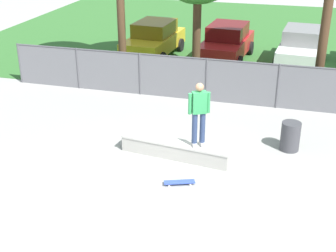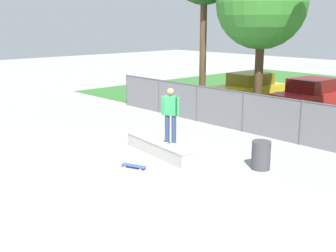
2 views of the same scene
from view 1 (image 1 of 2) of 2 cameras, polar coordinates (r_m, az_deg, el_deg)
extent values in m
plane|color=#9E9E99|center=(13.01, 0.07, -4.98)|extent=(80.00, 80.00, 0.00)
cube|color=#336B2D|center=(27.29, 8.87, 10.73)|extent=(27.25, 20.00, 0.02)
cube|color=#A8A59E|center=(13.40, 0.88, -2.97)|extent=(3.20, 0.84, 0.43)
cube|color=beige|center=(13.29, 0.89, -2.03)|extent=(3.24, 0.89, 0.06)
cube|color=beige|center=(13.08, 4.14, -2.17)|extent=(0.21, 0.28, 0.10)
cube|color=beige|center=(13.03, 3.20, -2.26)|extent=(0.21, 0.28, 0.10)
cylinder|color=navy|center=(12.89, 4.17, -0.17)|extent=(0.15, 0.15, 0.88)
cylinder|color=navy|center=(12.84, 3.22, -0.25)|extent=(0.15, 0.15, 0.88)
cube|color=#2D8C4C|center=(12.57, 3.79, 2.86)|extent=(0.44, 0.37, 0.60)
cylinder|color=#2D8C4C|center=(12.64, 4.88, 2.85)|extent=(0.10, 0.10, 0.58)
cylinder|color=#2D8C4C|center=(12.52, 2.68, 2.69)|extent=(0.10, 0.10, 0.58)
sphere|color=#9E7051|center=(12.42, 3.84, 4.70)|extent=(0.22, 0.22, 0.22)
cube|color=#334CB2|center=(12.19, 1.39, -6.75)|extent=(0.82, 0.47, 0.02)
cube|color=#B2B2B7|center=(12.18, 0.11, -6.88)|extent=(0.11, 0.15, 0.02)
cube|color=#B2B2B7|center=(12.23, 2.66, -6.75)|extent=(0.11, 0.15, 0.02)
cylinder|color=silver|center=(12.27, 0.07, -6.82)|extent=(0.06, 0.05, 0.05)
cylinder|color=silver|center=(12.12, 0.14, -7.23)|extent=(0.06, 0.05, 0.05)
cylinder|color=silver|center=(12.32, 2.60, -6.68)|extent=(0.06, 0.05, 0.05)
cylinder|color=silver|center=(12.18, 2.71, -7.10)|extent=(0.06, 0.05, 0.05)
cylinder|color=#4C4C51|center=(20.06, -17.44, 7.22)|extent=(0.07, 0.07, 1.62)
cylinder|color=#4C4C51|center=(18.83, -10.82, 6.83)|extent=(0.07, 0.07, 1.62)
cylinder|color=#4C4C51|center=(17.89, -3.42, 6.28)|extent=(0.07, 0.07, 1.62)
cylinder|color=#4C4C51|center=(17.27, 4.64, 5.56)|extent=(0.07, 0.07, 1.62)
cylinder|color=#4C4C51|center=(17.01, 13.09, 4.69)|extent=(0.07, 0.07, 1.62)
cylinder|color=#4C4C51|center=(17.03, 4.72, 8.04)|extent=(15.25, 0.05, 0.05)
cube|color=slate|center=(17.27, 4.64, 5.56)|extent=(15.25, 0.01, 1.62)
cylinder|color=#513823|center=(19.48, -5.70, 13.54)|extent=(0.32, 0.32, 5.45)
cylinder|color=#47301E|center=(19.05, 3.53, 12.56)|extent=(0.32, 0.32, 4.92)
cylinder|color=#47301E|center=(19.08, 3.45, 10.58)|extent=(0.32, 0.32, 3.62)
cylinder|color=#47301E|center=(17.40, 18.34, 10.72)|extent=(0.32, 0.32, 5.22)
cube|color=gold|center=(22.81, -1.74, 9.99)|extent=(2.12, 4.33, 0.70)
cube|color=#776413|center=(22.79, -1.62, 11.71)|extent=(1.76, 2.22, 0.64)
cylinder|color=black|center=(21.43, -0.76, 8.06)|extent=(0.27, 0.66, 0.64)
cylinder|color=black|center=(22.10, -5.18, 8.48)|extent=(0.27, 0.66, 0.64)
cylinder|color=black|center=(23.79, 1.48, 9.74)|extent=(0.27, 0.66, 0.64)
cylinder|color=black|center=(24.40, -2.60, 10.10)|extent=(0.27, 0.66, 0.64)
cube|color=#B21E1E|center=(22.40, 7.03, 9.54)|extent=(2.12, 4.33, 0.70)
cube|color=#621010|center=(22.38, 7.21, 11.29)|extent=(1.76, 2.22, 0.64)
cylinder|color=black|center=(21.09, 8.55, 7.51)|extent=(0.27, 0.66, 0.64)
cylinder|color=black|center=(21.49, 3.81, 8.06)|extent=(0.27, 0.66, 0.64)
cylinder|color=black|center=(23.55, 9.89, 9.23)|extent=(0.27, 0.66, 0.64)
cylinder|color=black|center=(23.91, 5.60, 9.71)|extent=(0.27, 0.66, 0.64)
cube|color=silver|center=(22.29, 15.71, 8.74)|extent=(2.12, 4.33, 0.70)
cube|color=gray|center=(22.27, 15.95, 10.49)|extent=(1.76, 2.22, 0.64)
cylinder|color=black|center=(21.09, 17.70, 6.62)|extent=(0.27, 0.66, 0.64)
cylinder|color=black|center=(21.22, 12.84, 7.27)|extent=(0.27, 0.66, 0.64)
cylinder|color=black|center=(23.60, 18.10, 8.41)|extent=(0.27, 0.66, 0.64)
cylinder|color=black|center=(23.71, 13.74, 8.99)|extent=(0.27, 0.66, 0.64)
cylinder|color=#3F3F44|center=(14.19, 14.53, -1.21)|extent=(0.56, 0.56, 0.86)
camera|label=2|loc=(7.88, 78.40, -12.19)|focal=45.15mm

